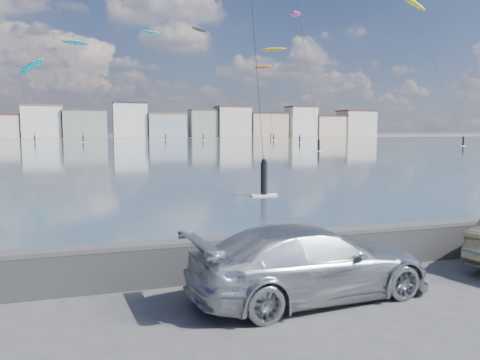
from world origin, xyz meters
name	(u,v)px	position (x,y,z in m)	size (l,w,h in m)	color
ground	(253,327)	(0.00, 0.00, 0.00)	(700.00, 700.00, 0.00)	#333335
bay_water	(109,146)	(0.00, 91.50, 0.01)	(500.00, 177.00, 0.00)	#304656
far_shore_strip	(101,137)	(0.00, 200.00, 0.01)	(500.00, 60.00, 0.00)	#4C473D
seawall	(216,256)	(0.00, 2.70, 0.58)	(400.00, 0.36, 1.08)	#28282B
far_buildings	(105,123)	(1.31, 186.00, 6.03)	(240.79, 13.26, 14.60)	#9EA8B7
car_silver	(311,262)	(1.65, 1.08, 0.76)	(2.14, 5.25, 1.52)	#ACB0B4
kitesurfer_3	(75,45)	(-7.12, 135.29, 27.15)	(7.99, 16.24, 28.87)	#19BFBF
kitesurfer_4	(199,31)	(31.60, 148.77, 35.93)	(8.15, 20.50, 37.64)	black
kitesurfer_6	(150,34)	(15.47, 149.34, 34.18)	(7.97, 11.29, 35.96)	#19BFBF
kitesurfer_8	(263,68)	(49.73, 136.82, 23.17)	(4.46, 15.65, 24.62)	orange
kitesurfer_10	(296,16)	(49.77, 111.03, 33.48)	(6.63, 13.10, 34.92)	#E5338C
kitesurfer_11	(413,4)	(67.94, 86.28, 31.93)	(9.72, 18.18, 34.45)	yellow
kitesurfer_13	(274,50)	(60.58, 154.48, 31.81)	(9.70, 8.58, 33.22)	#BF8C19
kitesurfer_14	(31,68)	(-18.89, 135.26, 20.33)	(8.63, 16.66, 23.47)	#19BFBF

